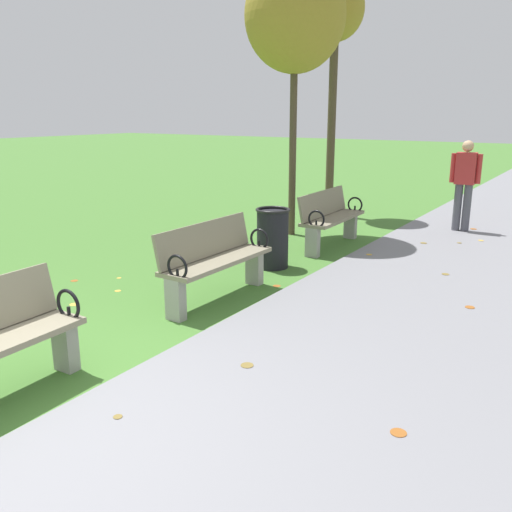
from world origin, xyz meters
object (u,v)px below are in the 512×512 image
park_bench_2 (215,259)px  tree_1 (295,17)px  tree_2 (335,16)px  park_bench_3 (330,217)px  pedestrian_walking (465,181)px  trash_bin (273,238)px

park_bench_2 → tree_1: size_ratio=0.35×
tree_1 → park_bench_2: bearing=-74.6°
park_bench_2 → tree_2: (-1.26, 5.65, 3.46)m
park_bench_3 → tree_1: bearing=154.6°
park_bench_3 → tree_1: 3.32m
pedestrian_walking → trash_bin: size_ratio=1.93×
tree_2 → pedestrian_walking: size_ratio=2.90×
park_bench_3 → trash_bin: bearing=-95.4°
tree_2 → tree_1: bearing=-82.3°
park_bench_2 → trash_bin: park_bench_2 is taller
park_bench_2 → tree_2: size_ratio=0.34×
pedestrian_walking → trash_bin: 4.26m
pedestrian_walking → park_bench_2: bearing=-105.6°
tree_1 → pedestrian_walking: tree_1 is taller
park_bench_3 → tree_1: size_ratio=0.35×
park_bench_2 → trash_bin: (-0.15, 1.52, -0.06)m
park_bench_3 → tree_2: size_ratio=0.34×
park_bench_2 → tree_1: 4.82m
park_bench_3 → trash_bin: (-0.15, -1.54, -0.06)m
park_bench_3 → tree_2: tree_2 is taller
tree_2 → trash_bin: 5.54m
park_bench_3 → tree_1: (-0.98, 0.46, 3.14)m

